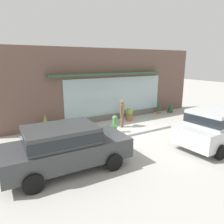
% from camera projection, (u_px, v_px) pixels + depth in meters
% --- Properties ---
extents(ground_plane, '(60.00, 60.00, 0.00)m').
position_uv_depth(ground_plane, '(136.00, 133.00, 11.31)').
color(ground_plane, '#B2AFA8').
extents(curb_strip, '(14.00, 0.24, 0.12)m').
position_uv_depth(curb_strip, '(139.00, 133.00, 11.13)').
color(curb_strip, '#B2B2AD').
rests_on(curb_strip, ground_plane).
extents(storefront, '(14.00, 0.81, 4.55)m').
position_uv_depth(storefront, '(107.00, 86.00, 13.44)').
color(storefront, brown).
rests_on(storefront, ground_plane).
extents(fire_hydrant, '(0.43, 0.41, 0.95)m').
position_uv_depth(fire_hydrant, '(115.00, 124.00, 11.23)').
color(fire_hydrant, '#4C8C47').
rests_on(fire_hydrant, ground_plane).
extents(pedestrian_with_handbag, '(0.54, 0.43, 1.60)m').
position_uv_depth(pedestrian_with_handbag, '(122.00, 112.00, 12.07)').
color(pedestrian_with_handbag, brown).
rests_on(pedestrian_with_handbag, ground_plane).
extents(parked_car_silver, '(4.40, 2.25, 1.71)m').
position_uv_depth(parked_car_silver, '(217.00, 125.00, 9.46)').
color(parked_car_silver, silver).
rests_on(parked_car_silver, ground_plane).
extents(parked_car_dark_gray, '(4.42, 2.16, 1.61)m').
position_uv_depth(parked_car_dark_gray, '(65.00, 145.00, 7.34)').
color(parked_car_dark_gray, '#383A3D').
rests_on(parked_car_dark_gray, ground_plane).
extents(potted_plant_window_left, '(0.28, 0.28, 1.24)m').
position_uv_depth(potted_plant_window_left, '(159.00, 106.00, 15.24)').
color(potted_plant_window_left, '#9E6042').
rests_on(potted_plant_window_left, ground_plane).
extents(potted_plant_window_center, '(0.50, 0.50, 0.81)m').
position_uv_depth(potted_plant_window_center, '(129.00, 114.00, 13.55)').
color(potted_plant_window_center, '#9E6042').
rests_on(potted_plant_window_center, ground_plane).
extents(potted_plant_corner_tall, '(0.37, 0.37, 0.50)m').
position_uv_depth(potted_plant_corner_tall, '(66.00, 125.00, 11.78)').
color(potted_plant_corner_tall, '#9E6042').
rests_on(potted_plant_corner_tall, ground_plane).
extents(potted_plant_trailing_edge, '(0.39, 0.39, 0.78)m').
position_uv_depth(potted_plant_trailing_edge, '(170.00, 108.00, 15.65)').
color(potted_plant_trailing_edge, '#33473D').
rests_on(potted_plant_trailing_edge, ground_plane).
extents(potted_plant_near_hydrant, '(0.47, 0.47, 1.02)m').
position_uv_depth(potted_plant_near_hydrant, '(45.00, 124.00, 11.23)').
color(potted_plant_near_hydrant, '#33473D').
rests_on(potted_plant_near_hydrant, ground_plane).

